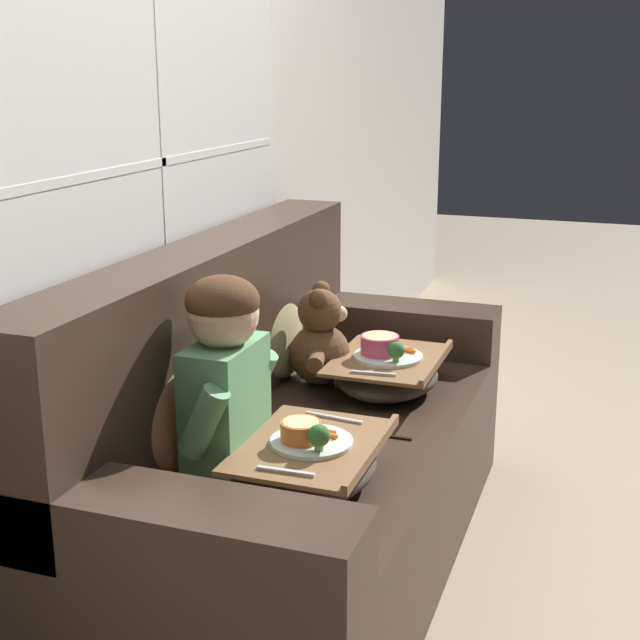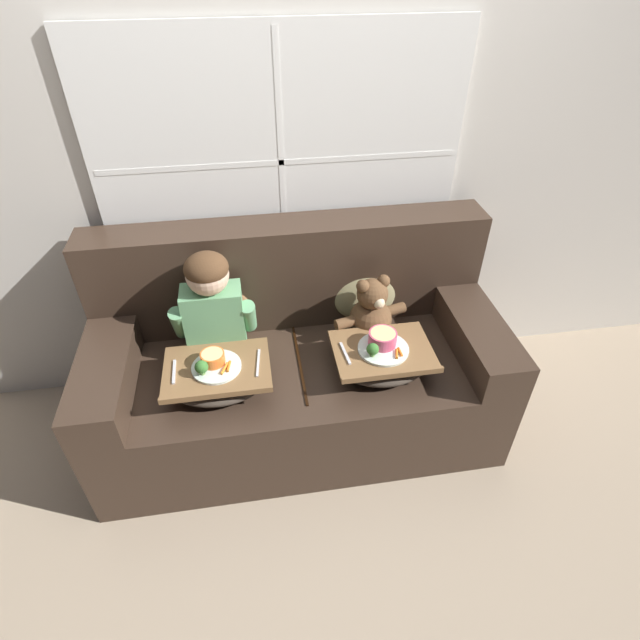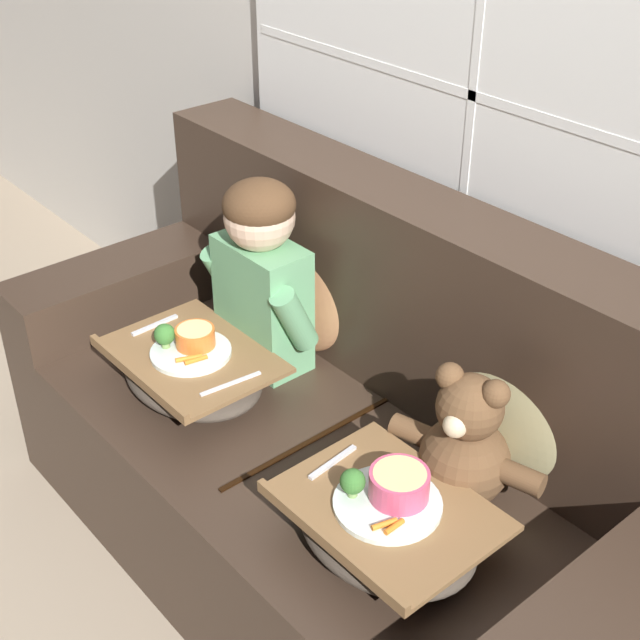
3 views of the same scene
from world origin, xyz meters
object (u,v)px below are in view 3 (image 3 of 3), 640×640
(throw_pillow_behind_child, at_px, (306,282))
(lap_tray_child, at_px, (192,370))
(throw_pillow_behind_teddy, at_px, (512,404))
(lap_tray_teddy, at_px, (386,522))
(couch, at_px, (345,457))
(teddy_bear, at_px, (465,447))
(child_figure, at_px, (261,266))

(throw_pillow_behind_child, relative_size, lap_tray_child, 0.90)
(throw_pillow_behind_teddy, xyz_separation_m, lap_tray_teddy, (-0.00, -0.39, -0.12))
(couch, relative_size, throw_pillow_behind_teddy, 5.17)
(throw_pillow_behind_teddy, height_order, teddy_bear, throw_pillow_behind_teddy)
(child_figure, relative_size, lap_tray_teddy, 1.21)
(teddy_bear, distance_m, lap_tray_child, 0.78)
(lap_tray_teddy, bearing_deg, teddy_bear, 89.58)
(teddy_bear, bearing_deg, throw_pillow_behind_teddy, 90.43)
(throw_pillow_behind_child, distance_m, teddy_bear, 0.76)
(teddy_bear, relative_size, lap_tray_child, 0.81)
(throw_pillow_behind_child, bearing_deg, lap_tray_teddy, -27.94)
(throw_pillow_behind_child, relative_size, lap_tray_teddy, 0.92)
(teddy_bear, bearing_deg, lap_tray_child, -162.36)
(throw_pillow_behind_child, relative_size, child_figure, 0.76)
(throw_pillow_behind_child, bearing_deg, lap_tray_child, -90.15)
(throw_pillow_behind_teddy, xyz_separation_m, teddy_bear, (0.00, -0.16, -0.04))
(throw_pillow_behind_teddy, relative_size, teddy_bear, 1.00)
(couch, distance_m, lap_tray_child, 0.46)
(couch, bearing_deg, lap_tray_teddy, -30.22)
(throw_pillow_behind_teddy, height_order, lap_tray_teddy, throw_pillow_behind_teddy)
(teddy_bear, height_order, lap_tray_teddy, teddy_bear)
(child_figure, bearing_deg, teddy_bear, -0.28)
(throw_pillow_behind_teddy, relative_size, lap_tray_child, 0.81)
(throw_pillow_behind_child, xyz_separation_m, teddy_bear, (0.74, -0.16, -0.04))
(throw_pillow_behind_teddy, distance_m, lap_tray_child, 0.84)
(lap_tray_teddy, bearing_deg, lap_tray_child, -179.92)
(couch, height_order, child_figure, child_figure)
(lap_tray_child, bearing_deg, couch, 30.23)
(throw_pillow_behind_teddy, bearing_deg, teddy_bear, -89.57)
(throw_pillow_behind_child, distance_m, child_figure, 0.19)
(couch, xyz_separation_m, child_figure, (-0.37, 0.02, 0.41))
(child_figure, relative_size, lap_tray_child, 1.18)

